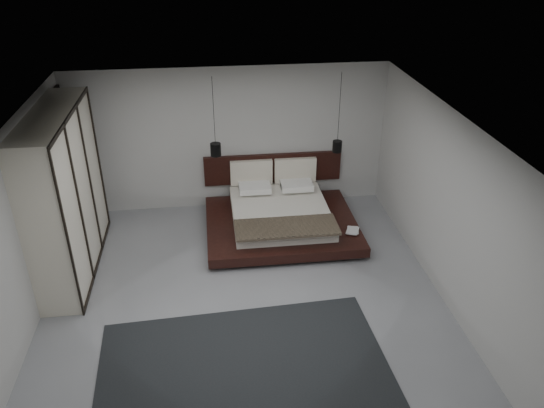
{
  "coord_description": "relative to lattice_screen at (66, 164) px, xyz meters",
  "views": [
    {
      "loc": [
        -0.4,
        -6.54,
        5.13
      ],
      "look_at": [
        0.58,
        1.2,
        0.92
      ],
      "focal_mm": 35.0,
      "sensor_mm": 36.0,
      "label": 1
    }
  ],
  "objects": [
    {
      "name": "floor",
      "position": [
        2.95,
        -2.45,
        -1.3
      ],
      "size": [
        6.0,
        6.0,
        0.0
      ],
      "primitive_type": "plane",
      "color": "#93969B",
      "rests_on": "ground"
    },
    {
      "name": "pendant_left",
      "position": [
        2.65,
        -0.12,
        0.18
      ],
      "size": [
        0.19,
        0.19,
        1.44
      ],
      "color": "black",
      "rests_on": "ceiling"
    },
    {
      "name": "rug",
      "position": [
        2.83,
        -4.15,
        -1.29
      ],
      "size": [
        3.85,
        2.84,
        0.02
      ],
      "primitive_type": "cube",
      "rotation": [
        0.0,
        0.0,
        0.05
      ],
      "color": "black",
      "rests_on": "floor"
    },
    {
      "name": "book_lower",
      "position": [
        4.88,
        -1.18,
        -1.04
      ],
      "size": [
        0.25,
        0.3,
        0.02
      ],
      "primitive_type": "imported",
      "rotation": [
        0.0,
        0.0,
        -0.23
      ],
      "color": "#99724C",
      "rests_on": "bed"
    },
    {
      "name": "ceiling",
      "position": [
        2.95,
        -2.45,
        1.5
      ],
      "size": [
        6.0,
        6.0,
        0.0
      ],
      "primitive_type": "plane",
      "rotation": [
        3.14,
        0.0,
        0.0
      ],
      "color": "white",
      "rests_on": "wall_back"
    },
    {
      "name": "bed",
      "position": [
        3.77,
        -0.54,
        -1.02
      ],
      "size": [
        2.72,
        2.37,
        1.07
      ],
      "color": "black",
      "rests_on": "floor"
    },
    {
      "name": "wardrobe",
      "position": [
        0.25,
        -1.29,
        0.03
      ],
      "size": [
        0.64,
        2.7,
        2.65
      ],
      "color": "silver",
      "rests_on": "floor"
    },
    {
      "name": "lattice_screen",
      "position": [
        0.0,
        0.0,
        0.0
      ],
      "size": [
        0.05,
        0.9,
        2.6
      ],
      "primitive_type": "cube",
      "color": "black",
      "rests_on": "floor"
    },
    {
      "name": "wall_left",
      "position": [
        -0.05,
        -2.45,
        0.1
      ],
      "size": [
        0.0,
        6.0,
        6.0
      ],
      "primitive_type": "plane",
      "rotation": [
        1.57,
        0.0,
        1.57
      ],
      "color": "#B3B3B1",
      "rests_on": "floor"
    },
    {
      "name": "book_upper",
      "position": [
        4.86,
        -1.21,
        -1.01
      ],
      "size": [
        0.3,
        0.34,
        0.02
      ],
      "primitive_type": "imported",
      "rotation": [
        0.0,
        0.0,
        -0.41
      ],
      "color": "#99724C",
      "rests_on": "book_lower"
    },
    {
      "name": "pendant_right",
      "position": [
        4.88,
        -0.12,
        0.13
      ],
      "size": [
        0.17,
        0.17,
        1.48
      ],
      "color": "black",
      "rests_on": "ceiling"
    },
    {
      "name": "wall_back",
      "position": [
        2.95,
        0.55,
        0.1
      ],
      "size": [
        6.0,
        0.0,
        6.0
      ],
      "primitive_type": "plane",
      "rotation": [
        1.57,
        0.0,
        0.0
      ],
      "color": "#B3B3B1",
      "rests_on": "floor"
    },
    {
      "name": "wall_front",
      "position": [
        2.95,
        -5.45,
        0.1
      ],
      "size": [
        6.0,
        0.0,
        6.0
      ],
      "primitive_type": "plane",
      "rotation": [
        -1.57,
        0.0,
        0.0
      ],
      "color": "#B3B3B1",
      "rests_on": "floor"
    },
    {
      "name": "wall_right",
      "position": [
        5.95,
        -2.45,
        0.1
      ],
      "size": [
        0.0,
        6.0,
        6.0
      ],
      "primitive_type": "plane",
      "rotation": [
        1.57,
        0.0,
        -1.57
      ],
      "color": "#B3B3B1",
      "rests_on": "floor"
    }
  ]
}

